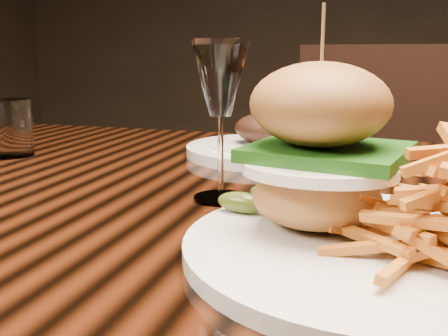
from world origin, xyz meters
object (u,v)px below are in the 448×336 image
(dining_table, at_px, (305,245))
(chair_far, at_px, (363,186))
(wine_glass, at_px, (220,84))
(far_dish, at_px, (265,146))
(burger_plate, at_px, (373,190))

(dining_table, bearing_deg, chair_far, 87.52)
(dining_table, xyz_separation_m, chair_far, (0.04, 0.89, -0.13))
(wine_glass, xyz_separation_m, far_dish, (-0.01, 0.29, -0.12))
(dining_table, relative_size, wine_glass, 8.32)
(dining_table, height_order, far_dish, far_dish)
(wine_glass, distance_m, far_dish, 0.31)
(dining_table, bearing_deg, burger_plate, -67.88)
(burger_plate, distance_m, wine_glass, 0.24)
(wine_glass, bearing_deg, burger_plate, -36.92)
(wine_glass, height_order, far_dish, wine_glass)
(dining_table, xyz_separation_m, wine_glass, (-0.10, -0.08, 0.22))
(far_dish, distance_m, chair_far, 0.73)
(chair_far, bearing_deg, far_dish, -96.06)
(burger_plate, height_order, far_dish, burger_plate)
(burger_plate, height_order, chair_far, burger_plate)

